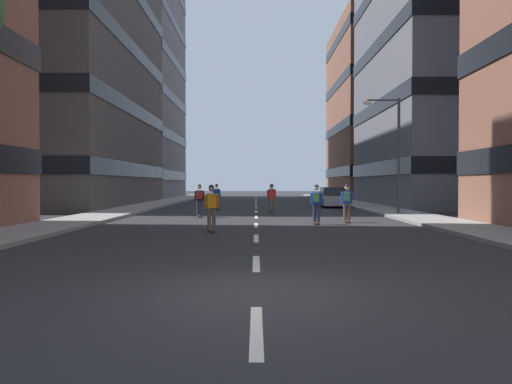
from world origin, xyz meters
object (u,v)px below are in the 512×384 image
(skater_3, at_px, (347,201))
(skater_0, at_px, (316,202))
(skater_1, at_px, (271,197))
(parked_car_near, at_px, (332,198))
(skater_4, at_px, (211,206))
(streetlamp_right, at_px, (392,143))
(skater_2, at_px, (217,195))
(skater_5, at_px, (199,198))
(skater_6, at_px, (272,195))

(skater_3, bearing_deg, skater_0, -148.51)
(skater_1, bearing_deg, parked_car_near, 58.59)
(skater_4, bearing_deg, skater_0, 36.54)
(streetlamp_right, bearing_deg, skater_1, 169.05)
(skater_3, bearing_deg, skater_2, 122.55)
(streetlamp_right, relative_size, skater_5, 3.65)
(skater_2, height_order, skater_3, same)
(parked_car_near, distance_m, skater_3, 14.47)
(skater_1, distance_m, skater_3, 7.21)
(skater_4, bearing_deg, skater_6, 79.49)
(skater_6, bearing_deg, skater_1, -92.39)
(skater_2, xyz_separation_m, skater_4, (1.03, -15.02, 0.00))
(skater_1, relative_size, skater_6, 1.00)
(skater_2, height_order, skater_5, same)
(skater_6, bearing_deg, skater_0, -82.39)
(parked_car_near, bearing_deg, skater_1, -121.41)
(skater_3, relative_size, skater_6, 1.00)
(skater_2, height_order, skater_6, same)
(skater_0, height_order, skater_3, same)
(skater_3, bearing_deg, skater_1, 117.18)
(parked_car_near, distance_m, skater_4, 20.00)
(parked_car_near, relative_size, skater_1, 2.47)
(skater_4, xyz_separation_m, skater_5, (-1.34, 7.59, 0.03))
(skater_0, bearing_deg, skater_4, -143.46)
(skater_4, bearing_deg, streetlamp_right, 44.50)
(streetlamp_right, distance_m, skater_1, 7.63)
(skater_4, bearing_deg, parked_car_near, 68.07)
(skater_5, bearing_deg, parked_car_near, 51.20)
(streetlamp_right, xyz_separation_m, skater_6, (-6.64, 5.76, -3.15))
(parked_car_near, height_order, skater_3, skater_3)
(skater_4, bearing_deg, skater_2, 93.92)
(skater_1, height_order, skater_5, same)
(parked_car_near, relative_size, skater_6, 2.47)
(skater_3, bearing_deg, skater_5, 154.70)
(skater_0, distance_m, skater_2, 12.96)
(skater_2, bearing_deg, skater_1, -50.71)
(parked_car_near, relative_size, skater_2, 2.47)
(skater_2, relative_size, skater_4, 1.00)
(skater_5, height_order, skater_6, same)
(streetlamp_right, height_order, skater_1, streetlamp_right)
(skater_4, relative_size, skater_5, 1.00)
(skater_2, distance_m, skater_5, 7.44)
(parked_car_near, bearing_deg, skater_6, -143.00)
(streetlamp_right, bearing_deg, skater_3, -124.73)
(skater_4, bearing_deg, skater_5, 100.02)
(streetlamp_right, bearing_deg, skater_6, 139.04)
(skater_5, bearing_deg, skater_1, 37.16)
(streetlamp_right, relative_size, skater_2, 3.65)
(skater_1, xyz_separation_m, skater_2, (-3.63, 4.44, 0.00))
(skater_0, xyz_separation_m, skater_6, (-1.57, 11.79, -0.03))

